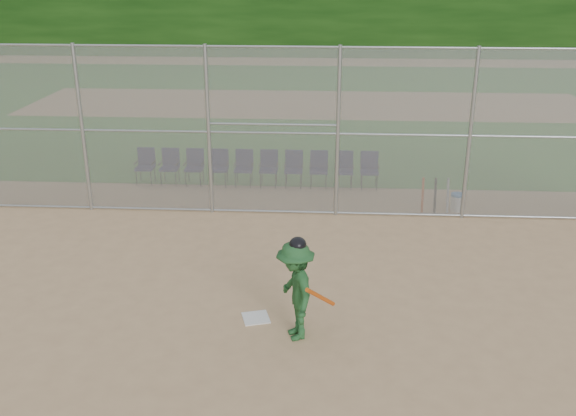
# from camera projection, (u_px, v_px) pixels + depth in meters

# --- Properties ---
(ground) EXTENTS (100.00, 100.00, 0.00)m
(ground) POSITION_uv_depth(u_px,v_px,m) (279.00, 321.00, 10.84)
(ground) COLOR tan
(ground) RESTS_ON ground
(grass_strip) EXTENTS (100.00, 100.00, 0.00)m
(grass_strip) POSITION_uv_depth(u_px,v_px,m) (309.00, 104.00, 27.63)
(grass_strip) COLOR #255E1C
(grass_strip) RESTS_ON ground
(dirt_patch_far) EXTENTS (24.00, 24.00, 0.00)m
(dirt_patch_far) POSITION_uv_depth(u_px,v_px,m) (309.00, 104.00, 27.63)
(dirt_patch_far) COLOR tan
(dirt_patch_far) RESTS_ON ground
(backstop_fence) EXTENTS (16.09, 0.09, 4.00)m
(backstop_fence) POSITION_uv_depth(u_px,v_px,m) (294.00, 130.00, 14.77)
(backstop_fence) COLOR gray
(backstop_fence) RESTS_ON ground
(home_plate) EXTENTS (0.54, 0.54, 0.02)m
(home_plate) POSITION_uv_depth(u_px,v_px,m) (256.00, 318.00, 10.93)
(home_plate) COLOR silver
(home_plate) RESTS_ON ground
(batter_at_plate) EXTENTS (1.09, 1.31, 1.74)m
(batter_at_plate) POSITION_uv_depth(u_px,v_px,m) (295.00, 290.00, 10.11)
(batter_at_plate) COLOR #205026
(batter_at_plate) RESTS_ON ground
(water_cooler) EXTENTS (0.34, 0.34, 0.43)m
(water_cooler) POSITION_uv_depth(u_px,v_px,m) (457.00, 202.00, 15.64)
(water_cooler) COLOR white
(water_cooler) RESTS_ON ground
(spare_bats) EXTENTS (0.66, 0.26, 0.85)m
(spare_bats) POSITION_uv_depth(u_px,v_px,m) (435.00, 195.00, 15.49)
(spare_bats) COLOR #D84C14
(spare_bats) RESTS_ON ground
(chair_0) EXTENTS (0.54, 0.52, 0.96)m
(chair_0) POSITION_uv_depth(u_px,v_px,m) (145.00, 167.00, 17.47)
(chair_0) COLOR #0F1139
(chair_0) RESTS_ON ground
(chair_1) EXTENTS (0.54, 0.52, 0.96)m
(chair_1) POSITION_uv_depth(u_px,v_px,m) (169.00, 167.00, 17.43)
(chair_1) COLOR #0F1139
(chair_1) RESTS_ON ground
(chair_2) EXTENTS (0.54, 0.52, 0.96)m
(chair_2) POSITION_uv_depth(u_px,v_px,m) (194.00, 168.00, 17.39)
(chair_2) COLOR #0F1139
(chair_2) RESTS_ON ground
(chair_3) EXTENTS (0.54, 0.52, 0.96)m
(chair_3) POSITION_uv_depth(u_px,v_px,m) (219.00, 168.00, 17.35)
(chair_3) COLOR #0F1139
(chair_3) RESTS_ON ground
(chair_4) EXTENTS (0.54, 0.52, 0.96)m
(chair_4) POSITION_uv_depth(u_px,v_px,m) (244.00, 169.00, 17.31)
(chair_4) COLOR #0F1139
(chair_4) RESTS_ON ground
(chair_5) EXTENTS (0.54, 0.52, 0.96)m
(chair_5) POSITION_uv_depth(u_px,v_px,m) (269.00, 169.00, 17.28)
(chair_5) COLOR #0F1139
(chair_5) RESTS_ON ground
(chair_6) EXTENTS (0.54, 0.52, 0.96)m
(chair_6) POSITION_uv_depth(u_px,v_px,m) (294.00, 170.00, 17.24)
(chair_6) COLOR #0F1139
(chair_6) RESTS_ON ground
(chair_7) EXTENTS (0.54, 0.52, 0.96)m
(chair_7) POSITION_uv_depth(u_px,v_px,m) (319.00, 170.00, 17.20)
(chair_7) COLOR #0F1139
(chair_7) RESTS_ON ground
(chair_8) EXTENTS (0.54, 0.52, 0.96)m
(chair_8) POSITION_uv_depth(u_px,v_px,m) (344.00, 170.00, 17.16)
(chair_8) COLOR #0F1139
(chair_8) RESTS_ON ground
(chair_9) EXTENTS (0.54, 0.52, 0.96)m
(chair_9) POSITION_uv_depth(u_px,v_px,m) (369.00, 171.00, 17.13)
(chair_9) COLOR #0F1139
(chair_9) RESTS_ON ground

